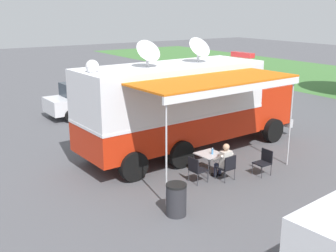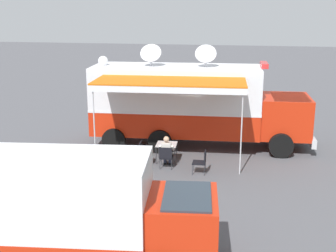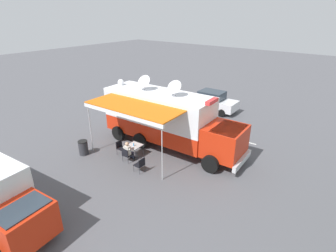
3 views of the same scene
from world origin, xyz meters
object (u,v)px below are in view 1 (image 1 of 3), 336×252
object	(u,v)px
water_bottle	(212,151)
car_behind_truck	(86,99)
folding_chair_at_table	(228,166)
folding_chair_spare_by_truck	(264,160)
seated_responder	(224,160)
folding_table	(209,155)
folding_chair_beside_table	(196,168)
trash_bin	(176,200)
command_truck	(188,103)

from	to	relation	value
water_bottle	car_behind_truck	xyz separation A→B (m)	(-10.12, -0.28, 0.05)
folding_chair_at_table	folding_chair_spare_by_truck	size ratio (longest dim) A/B	1.00
folding_chair_spare_by_truck	seated_responder	bearing A→B (deg)	-108.81
car_behind_truck	folding_table	bearing A→B (deg)	1.35
folding_chair_beside_table	folding_chair_spare_by_truck	xyz separation A→B (m)	(0.72, 2.36, 0.00)
trash_bin	water_bottle	bearing A→B (deg)	122.60
folding_table	folding_chair_beside_table	size ratio (longest dim) A/B	0.97
folding_chair_at_table	seated_responder	bearing A→B (deg)	-177.01
folding_table	folding_chair_at_table	world-z (taller)	folding_chair_at_table
folding_chair_beside_table	car_behind_truck	world-z (taller)	car_behind_truck
car_behind_truck	trash_bin	bearing A→B (deg)	-11.45
seated_responder	trash_bin	world-z (taller)	seated_responder
folding_chair_beside_table	trash_bin	xyz separation A→B (m)	(1.44, -1.78, -0.06)
command_truck	trash_bin	world-z (taller)	command_truck
folding_chair_beside_table	folding_chair_spare_by_truck	size ratio (longest dim) A/B	1.00
command_truck	folding_chair_spare_by_truck	world-z (taller)	command_truck
folding_table	trash_bin	xyz separation A→B (m)	(1.81, -2.63, -0.22)
command_truck	folding_chair_beside_table	world-z (taller)	command_truck
water_bottle	folding_table	bearing A→B (deg)	-158.83
folding_table	folding_chair_beside_table	world-z (taller)	folding_chair_beside_table
folding_chair_beside_table	folding_table	bearing A→B (deg)	113.55
seated_responder	folding_chair_beside_table	bearing A→B (deg)	-104.09
car_behind_truck	seated_responder	bearing A→B (deg)	1.86
water_bottle	seated_responder	distance (m)	0.54
folding_table	water_bottle	xyz separation A→B (m)	(0.10, 0.04, 0.16)
folding_table	seated_responder	bearing A→B (deg)	10.16
command_truck	trash_bin	xyz separation A→B (m)	(4.11, -3.39, -1.49)
folding_chair_at_table	command_truck	bearing A→B (deg)	168.38
folding_chair_at_table	folding_chair_spare_by_truck	xyz separation A→B (m)	(0.29, 1.39, 0.00)
trash_bin	folding_chair_beside_table	bearing A→B (deg)	128.96
seated_responder	car_behind_truck	xyz separation A→B (m)	(-10.62, -0.35, 0.23)
folding_chair_beside_table	trash_bin	size ratio (longest dim) A/B	0.96
folding_table	folding_chair_at_table	size ratio (longest dim) A/B	0.97
folding_chair_spare_by_truck	water_bottle	bearing A→B (deg)	-123.81
folding_chair_spare_by_truck	car_behind_truck	size ratio (longest dim) A/B	0.20
seated_responder	water_bottle	bearing A→B (deg)	-172.18
folding_chair_at_table	trash_bin	bearing A→B (deg)	-69.82
folding_chair_at_table	trash_bin	size ratio (longest dim) A/B	0.96
water_bottle	folding_chair_beside_table	world-z (taller)	water_bottle
car_behind_truck	folding_chair_beside_table	bearing A→B (deg)	-3.38
water_bottle	folding_chair_beside_table	bearing A→B (deg)	-73.24
car_behind_truck	command_truck	bearing A→B (deg)	7.34
water_bottle	seated_responder	size ratio (longest dim) A/B	0.18
folding_chair_beside_table	seated_responder	bearing A→B (deg)	75.91
folding_table	folding_chair_at_table	xyz separation A→B (m)	(0.80, 0.12, -0.16)
car_behind_truck	folding_chair_spare_by_truck	bearing A→B (deg)	8.95
command_truck	trash_bin	size ratio (longest dim) A/B	10.55
water_bottle	folding_chair_spare_by_truck	distance (m)	1.80
command_truck	folding_table	world-z (taller)	command_truck
seated_responder	command_truck	bearing A→B (deg)	167.46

